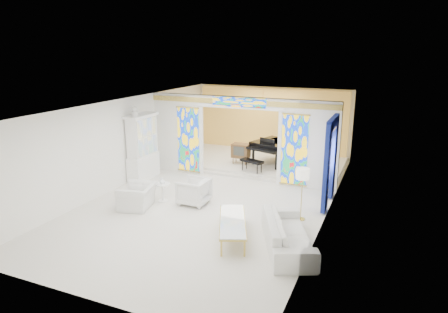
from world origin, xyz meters
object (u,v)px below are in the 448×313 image
at_px(armchair_left, 138,196).
at_px(tv_console, 241,151).
at_px(coffee_table, 233,222).
at_px(sofa, 288,233).
at_px(china_cabinet, 143,148).
at_px(armchair_right, 194,191).
at_px(grand_piano, 279,145).

xyz_separation_m(armchair_left, tv_console, (1.37, 5.10, 0.35)).
bearing_deg(coffee_table, sofa, 0.94).
distance_m(china_cabinet, coffee_table, 5.73).
bearing_deg(china_cabinet, coffee_table, -33.11).
relative_size(armchair_right, coffee_table, 0.41).
xyz_separation_m(china_cabinet, sofa, (6.17, -3.08, -0.80)).
relative_size(armchair_left, grand_piano, 0.38).
bearing_deg(sofa, armchair_left, 58.18).
relative_size(armchair_right, tv_console, 1.11).
bearing_deg(grand_piano, china_cabinet, -122.94).
bearing_deg(grand_piano, sofa, -54.02).
relative_size(armchair_left, tv_console, 1.36).
height_order(sofa, coffee_table, sofa).
relative_size(china_cabinet, armchair_left, 2.50).
height_order(grand_piano, tv_console, grand_piano).
relative_size(armchair_left, sofa, 0.43).
bearing_deg(grand_piano, tv_console, -138.07).
relative_size(china_cabinet, tv_console, 3.40).
bearing_deg(armchair_left, sofa, 68.48).
bearing_deg(grand_piano, coffee_table, -66.17).
height_order(china_cabinet, sofa, china_cabinet).
distance_m(armchair_left, sofa, 4.81).
bearing_deg(sofa, coffee_table, 67.25).
xyz_separation_m(coffee_table, grand_piano, (-0.57, 6.41, 0.50)).
height_order(china_cabinet, armchair_right, china_cabinet).
distance_m(armchair_right, sofa, 3.72).
xyz_separation_m(armchair_left, grand_piano, (2.78, 5.71, 0.58)).
bearing_deg(armchair_right, armchair_left, -56.41).
relative_size(coffee_table, grand_piano, 0.75).
bearing_deg(armchair_left, grand_piano, 140.67).
relative_size(armchair_right, grand_piano, 0.31).
height_order(sofa, grand_piano, grand_piano).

